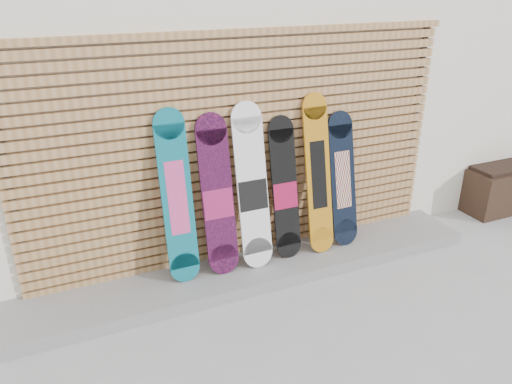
# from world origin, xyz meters

# --- Properties ---
(ground) EXTENTS (80.00, 80.00, 0.00)m
(ground) POSITION_xyz_m (0.00, 0.00, 0.00)
(ground) COLOR #9B9B9E
(ground) RESTS_ON ground
(building) EXTENTS (12.00, 5.00, 3.60)m
(building) POSITION_xyz_m (0.50, 3.50, 1.80)
(building) COLOR white
(building) RESTS_ON ground
(concrete_step) EXTENTS (4.60, 0.70, 0.12)m
(concrete_step) POSITION_xyz_m (-0.15, 0.68, 0.06)
(concrete_step) COLOR gray
(concrete_step) RESTS_ON ground
(slat_wall) EXTENTS (4.26, 0.08, 2.29)m
(slat_wall) POSITION_xyz_m (-0.15, 0.97, 1.21)
(slat_wall) COLOR #A47344
(slat_wall) RESTS_ON ground
(planter_box) EXTENTS (1.30, 0.54, 0.59)m
(planter_box) POSITION_xyz_m (3.41, 0.85, 0.29)
(planter_box) COLOR black
(planter_box) RESTS_ON ground
(snowboard_0) EXTENTS (0.28, 0.30, 1.58)m
(snowboard_0) POSITION_xyz_m (-0.86, 0.79, 0.91)
(snowboard_0) COLOR #0C697A
(snowboard_0) RESTS_ON concrete_step
(snowboard_1) EXTENTS (0.30, 0.32, 1.49)m
(snowboard_1) POSITION_xyz_m (-0.49, 0.78, 0.85)
(snowboard_1) COLOR black
(snowboard_1) RESTS_ON concrete_step
(snowboard_2) EXTENTS (0.30, 0.35, 1.56)m
(snowboard_2) POSITION_xyz_m (-0.15, 0.77, 0.89)
(snowboard_2) COLOR white
(snowboard_2) RESTS_ON concrete_step
(snowboard_3) EXTENTS (0.26, 0.31, 1.39)m
(snowboard_3) POSITION_xyz_m (0.20, 0.79, 0.80)
(snowboard_3) COLOR black
(snowboard_3) RESTS_ON concrete_step
(snowboard_4) EXTENTS (0.26, 0.35, 1.58)m
(snowboard_4) POSITION_xyz_m (0.56, 0.77, 0.91)
(snowboard_4) COLOR #BC7814
(snowboard_4) RESTS_ON concrete_step
(snowboard_5) EXTENTS (0.28, 0.32, 1.37)m
(snowboard_5) POSITION_xyz_m (0.86, 0.78, 0.80)
(snowboard_5) COLOR black
(snowboard_5) RESTS_ON concrete_step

